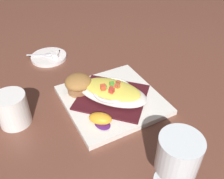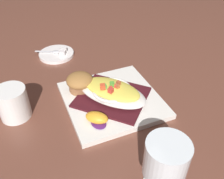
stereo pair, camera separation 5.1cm
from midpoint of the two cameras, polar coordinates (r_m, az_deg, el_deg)
ground_plane at (r=0.71m, az=-2.05°, el=-2.92°), size 2.60×2.60×0.00m
square_plate at (r=0.71m, az=-2.06°, el=-2.45°), size 0.27×0.27×0.02m
folded_napkin at (r=0.70m, az=-2.08°, el=-1.80°), size 0.25×0.25×0.01m
gratin_dish at (r=0.69m, az=-2.12°, el=-0.43°), size 0.23×0.21×0.05m
muffin at (r=0.72m, az=-9.83°, el=1.24°), size 0.08×0.08×0.05m
orange_garnish at (r=0.63m, az=-5.02°, el=-6.98°), size 0.07×0.07×0.03m
coffee_mug at (r=0.69m, az=-24.14°, el=-4.60°), size 0.08×0.11×0.09m
stemmed_glass at (r=0.49m, az=12.07°, el=-15.09°), size 0.08×0.08×0.13m
creamer_saucer at (r=0.95m, az=-15.95°, el=7.23°), size 0.13×0.13×0.01m
spoon at (r=0.94m, az=-16.57°, el=7.71°), size 0.06×0.09×0.01m
creamer_cup_0 at (r=0.92m, az=-14.66°, el=7.65°), size 0.02×0.02×0.02m
creamer_cup_1 at (r=0.94m, az=-14.40°, el=8.43°), size 0.02×0.02×0.02m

